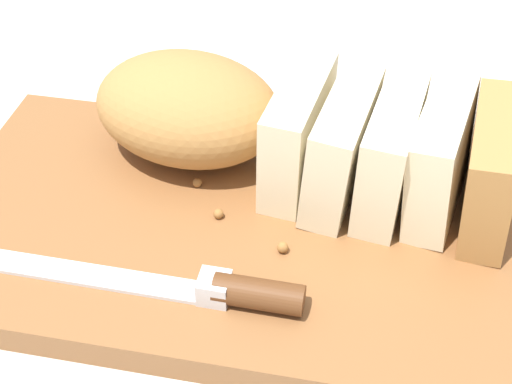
% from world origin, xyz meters
% --- Properties ---
extents(ground_plane, '(3.00, 3.00, 0.00)m').
position_xyz_m(ground_plane, '(0.00, 0.00, 0.00)').
color(ground_plane, beige).
extents(cutting_board, '(0.47, 0.26, 0.02)m').
position_xyz_m(cutting_board, '(0.00, 0.00, 0.01)').
color(cutting_board, brown).
rests_on(cutting_board, ground_plane).
extents(bread_loaf, '(0.33, 0.14, 0.08)m').
position_xyz_m(bread_loaf, '(0.01, 0.06, 0.06)').
color(bread_loaf, '#A8753D').
rests_on(bread_loaf, cutting_board).
extents(bread_knife, '(0.25, 0.02, 0.02)m').
position_xyz_m(bread_knife, '(-0.02, -0.07, 0.03)').
color(bread_knife, silver).
rests_on(bread_knife, cutting_board).
extents(crumb_near_knife, '(0.01, 0.01, 0.01)m').
position_xyz_m(crumb_near_knife, '(0.02, 0.04, 0.03)').
color(crumb_near_knife, '#996633').
rests_on(crumb_near_knife, cutting_board).
extents(crumb_near_loaf, '(0.01, 0.01, 0.01)m').
position_xyz_m(crumb_near_loaf, '(0.02, -0.02, 0.03)').
color(crumb_near_loaf, '#996633').
rests_on(crumb_near_loaf, cutting_board).
extents(crumb_stray_left, '(0.01, 0.01, 0.01)m').
position_xyz_m(crumb_stray_left, '(-0.05, 0.03, 0.03)').
color(crumb_stray_left, '#996633').
rests_on(crumb_stray_left, cutting_board).
extents(crumb_stray_right, '(0.01, 0.01, 0.01)m').
position_xyz_m(crumb_stray_right, '(-0.03, -0.00, 0.03)').
color(crumb_stray_right, '#996633').
rests_on(crumb_stray_right, cutting_board).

